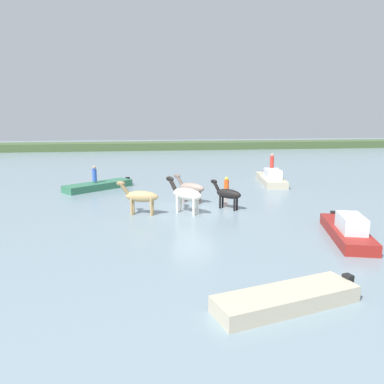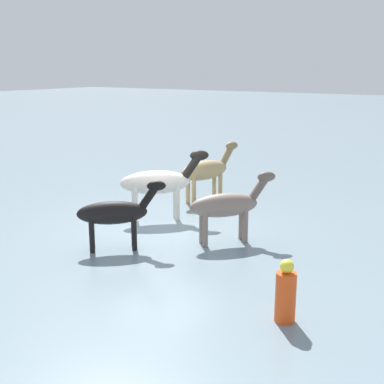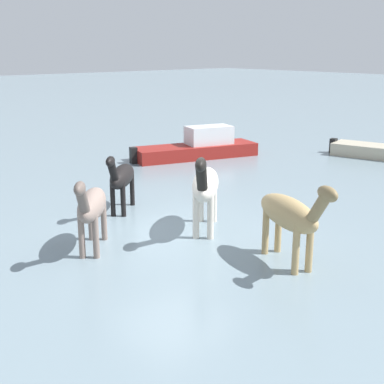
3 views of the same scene
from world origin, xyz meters
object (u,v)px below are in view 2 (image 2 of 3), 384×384
at_px(horse_lead, 159,182).
at_px(horse_mid_herd, 206,170).
at_px(horse_pinto_flank, 116,213).
at_px(buoy_channel_marker, 286,294).
at_px(horse_chestnut_trailing, 227,205).

height_order(horse_lead, horse_mid_herd, horse_lead).
height_order(horse_pinto_flank, horse_mid_herd, horse_mid_herd).
bearing_deg(horse_lead, horse_mid_herd, 45.44).
xyz_separation_m(horse_lead, horse_mid_herd, (-2.53, 0.05, -0.07)).
relative_size(horse_pinto_flank, buoy_channel_marker, 1.58).
relative_size(horse_mid_herd, buoy_channel_marker, 2.09).
distance_m(horse_chestnut_trailing, horse_mid_herd, 4.08).
bearing_deg(horse_chestnut_trailing, buoy_channel_marker, -96.36).
bearing_deg(horse_pinto_flank, horse_chestnut_trailing, 0.96).
height_order(horse_lead, horse_chestnut_trailing, horse_lead).
height_order(horse_mid_herd, buoy_channel_marker, horse_mid_herd).
height_order(horse_lead, buoy_channel_marker, horse_lead).
bearing_deg(horse_pinto_flank, horse_mid_herd, 53.63).
xyz_separation_m(horse_lead, horse_chestnut_trailing, (0.65, 2.60, -0.13)).
distance_m(horse_mid_herd, buoy_channel_marker, 8.22).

